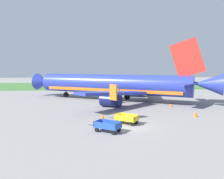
# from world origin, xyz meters

# --- Properties ---
(ground_plane) EXTENTS (220.00, 220.00, 0.00)m
(ground_plane) POSITION_xyz_m (0.00, 0.00, 0.00)
(ground_plane) COLOR gray
(grass_strip) EXTENTS (220.00, 28.00, 0.06)m
(grass_strip) POSITION_xyz_m (0.00, 52.06, 0.03)
(grass_strip) COLOR #3D7033
(grass_strip) RESTS_ON ground
(airplane) EXTENTS (34.99, 28.91, 11.34)m
(airplane) POSITION_xyz_m (0.02, 18.41, 3.05)
(airplane) COLOR #28389E
(airplane) RESTS_ON ground
(baggage_cart_nearest) EXTENTS (3.39, 2.54, 1.07)m
(baggage_cart_nearest) POSITION_xyz_m (-2.60, -2.10, 0.60)
(baggage_cart_nearest) COLOR #234CB2
(baggage_cart_nearest) RESTS_ON ground
(baggage_cart_second_in_row) EXTENTS (3.35, 2.60, 1.07)m
(baggage_cart_second_in_row) POSITION_xyz_m (-0.29, 0.92, 0.60)
(baggage_cart_second_in_row) COLOR gold
(baggage_cart_second_in_row) RESTS_ON ground
(traffic_cone_near_plane) EXTENTS (0.42, 0.42, 0.55)m
(traffic_cone_near_plane) POSITION_xyz_m (8.40, 11.32, 0.28)
(traffic_cone_near_plane) COLOR orange
(traffic_cone_near_plane) RESTS_ON ground
(traffic_cone_mid_apron) EXTENTS (0.56, 0.56, 0.73)m
(traffic_cone_mid_apron) POSITION_xyz_m (9.09, 3.75, 0.37)
(traffic_cone_mid_apron) COLOR orange
(traffic_cone_mid_apron) RESTS_ON ground
(traffic_cone_by_carts) EXTENTS (0.56, 0.56, 0.74)m
(traffic_cone_by_carts) POSITION_xyz_m (-2.99, 2.96, 0.37)
(traffic_cone_by_carts) COLOR orange
(traffic_cone_by_carts) RESTS_ON ground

